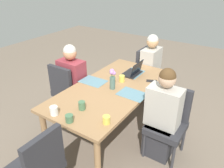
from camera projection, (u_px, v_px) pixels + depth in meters
The scene contains 20 objects.
ground_plane at pixel (112, 130), 3.37m from camera, with size 10.00×10.00×0.00m, color #756656.
dining_table at pixel (112, 92), 3.07m from camera, with size 1.93×0.97×0.73m.
chair_far_left_near at pixel (169, 119), 2.77m from camera, with size 0.44×0.44×0.90m.
person_far_left_near at pixel (162, 119), 2.73m from camera, with size 0.36×0.40×1.19m.
chair_near_left_mid at pixel (67, 88), 3.48m from camera, with size 0.44×0.44×0.90m.
person_near_left_mid at pixel (73, 86), 3.49m from camera, with size 0.36×0.40×1.19m.
chair_head_left_left_far at pixel (148, 71), 4.08m from camera, with size 0.44×0.44×0.90m.
person_head_left_left_far at pixel (150, 71), 3.98m from camera, with size 0.40×0.36×1.19m.
chair_head_right_right_near at pixel (39, 164), 2.13m from camera, with size 0.44×0.44×0.90m.
flower_vase at pixel (112, 79), 2.94m from camera, with size 0.08×0.09×0.29m.
placemat_far_left_near at pixel (132, 94), 2.86m from camera, with size 0.36×0.26×0.00m, color slate.
placemat_near_left_mid at pixel (93, 81), 3.19m from camera, with size 0.36×0.26×0.00m, color slate.
placemat_head_left_left_far at pixel (133, 73), 3.44m from camera, with size 0.36×0.26×0.00m, color slate.
laptop_head_left_left_far at pixel (133, 72), 3.38m from camera, with size 0.32×0.22×0.21m.
coffee_mug_near_left at pixel (122, 79), 3.17m from camera, with size 0.08×0.08×0.09m, color #DBC64C.
coffee_mug_near_right at pixel (69, 118), 2.34m from camera, with size 0.08×0.08×0.08m, color #47704C.
coffee_mug_centre_left at pixel (54, 111), 2.45m from camera, with size 0.09×0.09×0.10m, color white.
coffee_mug_centre_right at pixel (82, 106), 2.54m from camera, with size 0.08×0.08×0.10m, color #47704C.
coffee_mug_far_left at pixel (106, 120), 2.31m from camera, with size 0.08×0.08×0.09m, color #DBC64C.
phone_black at pixel (152, 81), 3.19m from camera, with size 0.15×0.07×0.01m, color black.
Camera 1 is at (2.23, 1.47, 2.16)m, focal length 35.84 mm.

